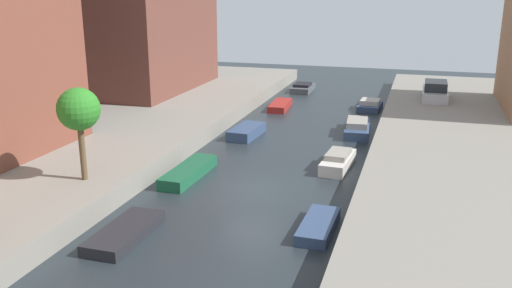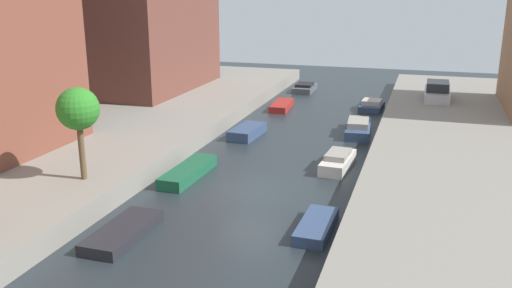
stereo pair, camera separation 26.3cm
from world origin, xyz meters
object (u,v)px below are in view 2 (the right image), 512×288
moored_boat_left_1 (123,232)px  moored_boat_right_3 (338,161)px  moored_boat_left_5 (305,88)px  street_tree_2 (78,110)px  moored_boat_left_2 (188,172)px  moored_boat_left_3 (247,132)px  moored_boat_right_2 (316,226)px  moored_boat_right_4 (358,128)px  parked_car (437,92)px  moored_boat_left_4 (282,106)px  moored_boat_right_5 (372,106)px

moored_boat_left_1 → moored_boat_right_3: size_ratio=1.07×
moored_boat_left_5 → street_tree_2: bearing=-97.7°
moored_boat_left_2 → moored_boat_left_3: bearing=87.1°
street_tree_2 → moored_boat_right_2: 11.47m
street_tree_2 → moored_boat_right_4: size_ratio=0.92×
parked_car → moored_boat_right_2: parked_car is taller
moored_boat_left_4 → moored_boat_right_4: size_ratio=0.86×
moored_boat_right_2 → moored_boat_right_4: size_ratio=0.73×
moored_boat_right_2 → moored_boat_right_5: moored_boat_right_5 is taller
parked_car → moored_boat_left_2: (-12.07, -19.23, -1.30)m
moored_boat_left_3 → moored_boat_left_5: bearing=89.3°
street_tree_2 → moored_boat_right_4: (10.46, 15.28, -3.78)m
moored_boat_right_4 → moored_boat_right_5: size_ratio=1.46×
moored_boat_left_4 → moored_boat_right_4: (6.75, -5.83, 0.16)m
moored_boat_left_1 → moored_boat_right_3: moored_boat_right_3 is taller
moored_boat_left_3 → moored_boat_right_2: 14.52m
moored_boat_left_1 → moored_boat_left_5: size_ratio=1.09×
moored_boat_left_1 → moored_boat_left_3: size_ratio=1.12×
street_tree_2 → moored_boat_left_1: street_tree_2 is taller
moored_boat_left_1 → moored_boat_right_4: bearing=69.7°
moored_boat_left_5 → moored_boat_left_3: bearing=-90.7°
parked_car → moored_boat_left_1: parked_car is taller
moored_boat_left_3 → moored_boat_right_4: moored_boat_right_4 is taller
moored_boat_right_4 → moored_boat_right_2: bearing=-88.9°
moored_boat_left_1 → moored_boat_left_4: 24.11m
street_tree_2 → moored_boat_right_4: street_tree_2 is taller
moored_boat_left_2 → moored_boat_right_3: bearing=27.5°
moored_boat_right_4 → moored_boat_right_5: (0.09, 7.59, -0.08)m
moored_boat_left_3 → moored_boat_left_5: moored_boat_left_5 is taller
moored_boat_right_4 → moored_boat_left_1: bearing=-110.3°
moored_boat_left_2 → moored_boat_right_3: size_ratio=1.26×
moored_boat_left_1 → moored_boat_left_2: size_ratio=0.85×
street_tree_2 → moored_boat_left_3: 13.58m
moored_boat_right_2 → parked_car: bearing=79.0°
moored_boat_left_1 → moored_boat_left_2: (-0.42, 7.15, 0.06)m
moored_boat_left_5 → moored_boat_right_3: 21.97m
moored_boat_right_3 → moored_boat_right_4: bearing=88.9°
moored_boat_left_1 → moored_boat_right_2: bearing=21.5°
moored_boat_right_3 → moored_boat_left_4: bearing=116.5°
moored_boat_left_1 → moored_boat_left_3: 15.48m
moored_boat_left_2 → moored_boat_right_5: moored_boat_right_5 is taller
street_tree_2 → moored_boat_left_1: bearing=-39.2°
moored_boat_left_4 → moored_boat_left_5: 7.72m
moored_boat_left_2 → moored_boat_right_5: (7.29, 18.71, 0.04)m
parked_car → moored_boat_left_1: size_ratio=1.18×
moored_boat_right_3 → moored_boat_right_5: 15.04m
moored_boat_left_3 → moored_boat_left_2: bearing=-92.9°
moored_boat_left_3 → moored_boat_left_5: (0.19, 16.35, 0.00)m
moored_boat_left_4 → moored_boat_right_2: (7.06, -21.31, -0.03)m
moored_boat_left_4 → moored_boat_right_5: (6.84, 1.75, 0.08)m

